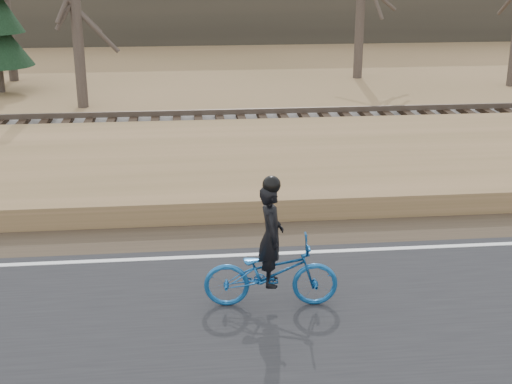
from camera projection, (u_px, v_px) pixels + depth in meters
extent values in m
plane|color=#95714C|center=(283.00, 262.00, 12.15)|extent=(120.00, 120.00, 0.00)
cube|color=black|center=(308.00, 335.00, 9.79)|extent=(120.00, 6.00, 0.06)
cube|color=silver|center=(282.00, 253.00, 12.32)|extent=(120.00, 0.12, 0.01)
cube|color=#473A2B|center=(274.00, 234.00, 13.27)|extent=(120.00, 1.60, 0.04)
cube|color=#95714C|center=(257.00, 175.00, 16.03)|extent=(120.00, 5.00, 0.44)
cube|color=slate|center=(243.00, 133.00, 19.60)|extent=(120.00, 3.00, 0.45)
cube|color=black|center=(243.00, 123.00, 19.50)|extent=(120.00, 2.40, 0.14)
cube|color=brown|center=(245.00, 124.00, 18.78)|extent=(120.00, 0.07, 0.15)
cube|color=brown|center=(241.00, 112.00, 20.13)|extent=(120.00, 0.07, 0.15)
imported|color=#144F8F|center=(271.00, 273.00, 10.41)|extent=(2.01, 0.83, 1.03)
imported|color=black|center=(271.00, 236.00, 10.21)|extent=(0.40, 0.57, 1.50)
sphere|color=black|center=(272.00, 185.00, 9.96)|extent=(0.26, 0.26, 0.26)
cylinder|color=#493D35|center=(75.00, 9.00, 22.76)|extent=(0.36, 0.36, 6.37)
cylinder|color=#493D35|center=(0.00, 75.00, 26.05)|extent=(0.28, 0.28, 1.29)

